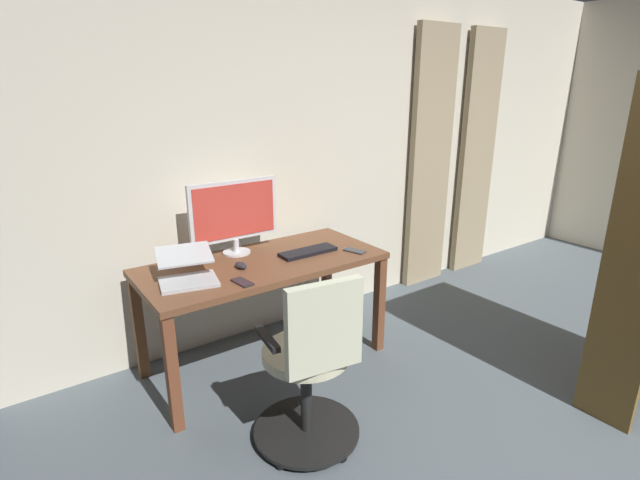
# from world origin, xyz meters

# --- Properties ---
(back_room_partition) EXTENTS (5.76, 0.10, 2.60)m
(back_room_partition) POSITION_xyz_m (0.00, -2.65, 1.30)
(back_room_partition) COLOR beige
(back_room_partition) RESTS_ON ground
(curtain_left_panel) EXTENTS (0.44, 0.06, 2.26)m
(curtain_left_panel) POSITION_xyz_m (-1.21, -2.54, 1.13)
(curtain_left_panel) COLOR tan
(curtain_left_panel) RESTS_ON ground
(curtain_right_panel) EXTENTS (0.46, 0.06, 2.26)m
(curtain_right_panel) POSITION_xyz_m (-0.57, -2.54, 1.13)
(curtain_right_panel) COLOR tan
(curtain_right_panel) RESTS_ON ground
(desk) EXTENTS (1.52, 0.70, 0.72)m
(desk) POSITION_xyz_m (1.34, -2.15, 0.64)
(desk) COLOR brown
(desk) RESTS_ON ground
(office_chair) EXTENTS (0.56, 0.56, 0.96)m
(office_chair) POSITION_xyz_m (1.53, -1.34, 0.44)
(office_chair) COLOR black
(office_chair) RESTS_ON ground
(computer_monitor) EXTENTS (0.60, 0.18, 0.48)m
(computer_monitor) POSITION_xyz_m (1.41, -2.38, 1.00)
(computer_monitor) COLOR silver
(computer_monitor) RESTS_ON desk
(computer_keyboard) EXTENTS (0.39, 0.13, 0.02)m
(computer_keyboard) POSITION_xyz_m (1.03, -2.11, 0.74)
(computer_keyboard) COLOR black
(computer_keyboard) RESTS_ON desk
(laptop) EXTENTS (0.38, 0.40, 0.16)m
(laptop) POSITION_xyz_m (1.84, -2.12, 0.78)
(laptop) COLOR #B7BCC1
(laptop) RESTS_ON desk
(computer_mouse) EXTENTS (0.06, 0.10, 0.04)m
(computer_mouse) POSITION_xyz_m (1.51, -2.12, 0.74)
(computer_mouse) COLOR #232328
(computer_mouse) RESTS_ON desk
(cell_phone_by_monitor) EXTENTS (0.09, 0.15, 0.01)m
(cell_phone_by_monitor) POSITION_xyz_m (1.60, -1.91, 0.73)
(cell_phone_by_monitor) COLOR #232328
(cell_phone_by_monitor) RESTS_ON desk
(cell_phone_face_up) EXTENTS (0.11, 0.16, 0.01)m
(cell_phone_face_up) POSITION_xyz_m (0.75, -1.96, 0.73)
(cell_phone_face_up) COLOR #333338
(cell_phone_face_up) RESTS_ON desk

